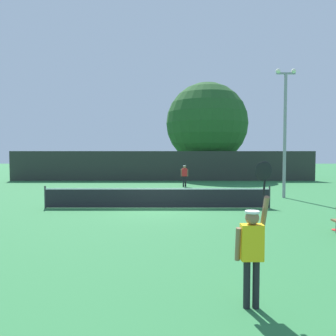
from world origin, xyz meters
TOP-DOWN VIEW (x-y plane):
  - ground_plane at (0.00, 0.00)m, footprint 120.00×120.00m
  - tennis_net at (0.00, 0.00)m, footprint 10.82×0.08m
  - perimeter_fence at (0.00, 15.22)m, footprint 28.25×0.12m
  - player_serving at (1.96, -10.40)m, footprint 0.68×0.40m
  - player_receiving at (1.78, 9.86)m, footprint 0.57×0.24m
  - tennis_ball at (2.13, 3.73)m, footprint 0.07×0.07m
  - spare_racket at (6.30, -4.63)m, footprint 0.28×0.52m
  - light_pole at (7.33, 3.72)m, footprint 1.18×0.28m
  - large_tree at (4.50, 18.82)m, footprint 8.30×8.30m
  - parked_car_near at (-8.09, 22.37)m, footprint 1.96×4.23m

SIDE VIEW (x-z plane):
  - ground_plane at x=0.00m, z-range 0.00..0.00m
  - spare_racket at x=6.30m, z-range 0.00..0.04m
  - tennis_ball at x=2.13m, z-range 0.00..0.07m
  - tennis_net at x=0.00m, z-range -0.02..1.05m
  - parked_car_near at x=-8.09m, z-range -0.07..1.62m
  - player_receiving at x=1.78m, z-range 0.18..1.83m
  - player_serving at x=1.96m, z-range -0.15..2.40m
  - perimeter_fence at x=0.00m, z-range 0.00..2.75m
  - light_pole at x=7.33m, z-range 0.55..8.05m
  - large_tree at x=4.50m, z-range 0.71..10.45m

